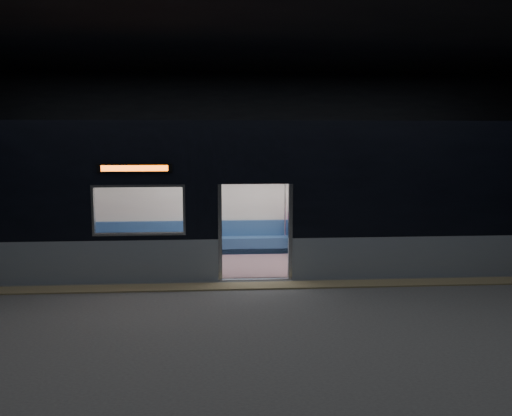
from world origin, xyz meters
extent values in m
cube|color=#47494C|center=(0.00, 0.00, -0.01)|extent=(24.00, 14.00, 0.01)
cube|color=black|center=(0.00, 0.00, 4.98)|extent=(24.00, 14.00, 0.04)
cube|color=black|center=(0.00, 6.98, 2.50)|extent=(24.00, 0.04, 5.00)
cube|color=black|center=(0.00, -6.98, 2.50)|extent=(24.00, 0.04, 5.00)
cube|color=#8C7F59|center=(0.00, 0.55, 0.01)|extent=(22.80, 0.50, 0.03)
cube|color=gray|center=(-4.85, 1.06, 0.45)|extent=(8.30, 0.12, 0.90)
cube|color=gray|center=(4.85, 1.06, 0.45)|extent=(8.30, 0.12, 0.90)
cube|color=black|center=(-4.85, 1.06, 2.05)|extent=(8.30, 0.12, 2.30)
cube|color=black|center=(4.85, 1.06, 2.05)|extent=(8.30, 0.12, 2.30)
cube|color=black|center=(0.00, 1.06, 2.62)|extent=(1.40, 0.12, 1.15)
cube|color=#B7BABC|center=(-0.74, 1.06, 1.02)|extent=(0.08, 0.14, 2.05)
cube|color=#B7BABC|center=(0.74, 1.06, 1.02)|extent=(0.08, 0.14, 2.05)
cube|color=black|center=(-2.45, 0.98, 2.39)|extent=(1.50, 0.04, 0.18)
cube|color=#FF590C|center=(-2.45, 0.97, 2.39)|extent=(1.34, 0.03, 0.12)
cube|color=beige|center=(0.00, 3.94, 1.60)|extent=(18.00, 0.12, 3.20)
cube|color=black|center=(0.00, 2.50, 3.28)|extent=(18.00, 3.00, 0.15)
cube|color=#87626A|center=(0.00, 2.50, 0.02)|extent=(17.76, 2.76, 0.04)
cube|color=beige|center=(0.00, 2.50, 2.35)|extent=(17.76, 2.76, 0.10)
cube|color=#30538B|center=(0.00, 3.62, 0.24)|extent=(11.00, 0.48, 0.41)
cube|color=#30538B|center=(0.00, 3.81, 0.65)|extent=(11.00, 0.10, 0.40)
cube|color=#7A5962|center=(-3.30, 1.41, 0.24)|extent=(4.40, 0.48, 0.41)
cube|color=#7A5962|center=(3.30, 1.41, 0.24)|extent=(4.40, 0.48, 0.41)
cylinder|color=silver|center=(-0.95, 1.37, 1.17)|extent=(0.04, 0.04, 2.26)
cylinder|color=silver|center=(-0.95, 3.63, 1.17)|extent=(0.04, 0.04, 2.26)
cylinder|color=silver|center=(0.95, 1.37, 1.17)|extent=(0.04, 0.04, 2.26)
cylinder|color=silver|center=(0.95, 3.63, 1.17)|extent=(0.04, 0.04, 2.26)
cylinder|color=silver|center=(0.00, 3.58, 1.95)|extent=(11.00, 0.03, 0.03)
cube|color=black|center=(1.17, 3.40, 0.53)|extent=(0.17, 0.47, 0.16)
cube|color=black|center=(1.38, 3.40, 0.53)|extent=(0.17, 0.47, 0.16)
cylinder|color=black|center=(1.17, 3.18, 0.26)|extent=(0.11, 0.11, 0.43)
cylinder|color=black|center=(1.38, 3.18, 0.26)|extent=(0.11, 0.11, 0.43)
cube|color=pink|center=(1.27, 3.59, 0.55)|extent=(0.40, 0.22, 0.20)
cylinder|color=pink|center=(1.27, 3.62, 0.90)|extent=(0.44, 0.44, 0.51)
sphere|color=tan|center=(1.27, 3.60, 1.26)|extent=(0.21, 0.21, 0.21)
sphere|color=black|center=(1.27, 3.64, 1.30)|extent=(0.22, 0.22, 0.22)
cube|color=black|center=(1.29, 3.32, 0.68)|extent=(0.33, 0.30, 0.14)
cube|color=white|center=(3.57, 3.85, 1.49)|extent=(1.04, 0.03, 0.68)
camera|label=1|loc=(-0.79, -10.10, 3.05)|focal=38.00mm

